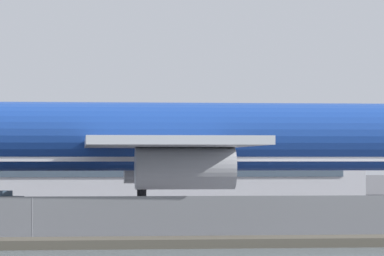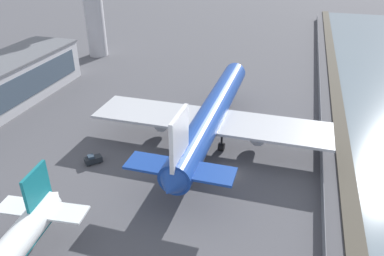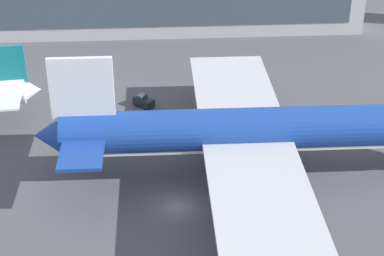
{
  "view_description": "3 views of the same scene",
  "coord_description": "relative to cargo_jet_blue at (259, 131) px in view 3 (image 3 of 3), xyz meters",
  "views": [
    {
      "loc": [
        2.31,
        -81.25,
        4.76
      ],
      "look_at": [
        11.52,
        5.2,
        7.19
      ],
      "focal_mm": 105.0,
      "sensor_mm": 36.0,
      "label": 1
    },
    {
      "loc": [
        -56.54,
        -8.91,
        40.14
      ],
      "look_at": [
        6.08,
        9.15,
        5.01
      ],
      "focal_mm": 35.0,
      "sensor_mm": 36.0,
      "label": 2
    },
    {
      "loc": [
        -2.28,
        -61.08,
        44.45
      ],
      "look_at": [
        2.38,
        9.87,
        4.93
      ],
      "focal_mm": 60.0,
      "sensor_mm": 36.0,
      "label": 3
    }
  ],
  "objects": [
    {
      "name": "cargo_jet_blue",
      "position": [
        0.0,
        0.0,
        0.0
      ],
      "size": [
        55.85,
        47.51,
        16.52
      ],
      "color": "#193D93",
      "rests_on": "ground"
    },
    {
      "name": "baggage_tug",
      "position": [
        -14.26,
        19.87,
        -5.5
      ],
      "size": [
        3.41,
        3.37,
        1.8
      ],
      "color": "#1E2328",
      "rests_on": "ground"
    },
    {
      "name": "ground_plane",
      "position": [
        -10.33,
        -6.16,
        -6.31
      ],
      "size": [
        500.0,
        500.0,
        0.0
      ],
      "primitive_type": "plane",
      "color": "#4C4C51"
    }
  ]
}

